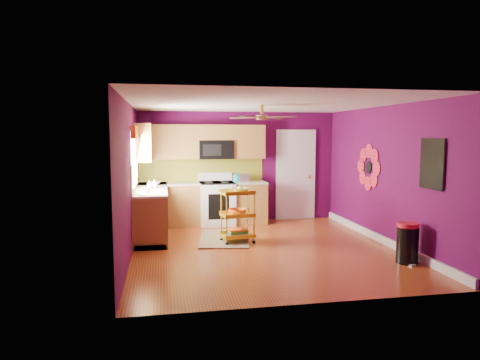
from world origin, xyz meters
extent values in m
plane|color=maroon|center=(0.00, 0.00, 0.00)|extent=(5.00, 5.00, 0.00)
cube|color=#4F0942|center=(0.00, 2.50, 1.25)|extent=(4.50, 0.04, 2.50)
cube|color=#4F0942|center=(0.00, -2.50, 1.25)|extent=(4.50, 0.04, 2.50)
cube|color=#4F0942|center=(-2.25, 0.00, 1.25)|extent=(0.04, 5.00, 2.50)
cube|color=#4F0942|center=(2.25, 0.00, 1.25)|extent=(0.04, 5.00, 2.50)
cube|color=silver|center=(0.00, 0.00, 2.50)|extent=(4.50, 5.00, 0.04)
cube|color=white|center=(2.22, 0.00, 0.07)|extent=(0.05, 4.90, 0.14)
cube|color=brown|center=(-1.95, 1.35, 0.45)|extent=(0.60, 2.30, 0.90)
cube|color=brown|center=(-0.85, 2.20, 0.45)|extent=(2.80, 0.60, 0.90)
cube|color=beige|center=(-1.95, 1.35, 0.92)|extent=(0.63, 2.30, 0.04)
cube|color=beige|center=(-0.85, 2.20, 0.92)|extent=(2.80, 0.63, 0.04)
cube|color=black|center=(-1.95, 1.35, 0.05)|extent=(0.54, 2.30, 0.10)
cube|color=black|center=(-0.85, 2.20, 0.05)|extent=(2.80, 0.54, 0.10)
cube|color=white|center=(-0.55, 2.17, 0.46)|extent=(0.76, 0.66, 0.92)
cube|color=black|center=(-0.55, 2.17, 0.93)|extent=(0.76, 0.62, 0.03)
cube|color=white|center=(-0.55, 2.45, 1.04)|extent=(0.76, 0.06, 0.18)
cube|color=black|center=(-0.55, 1.84, 0.45)|extent=(0.45, 0.02, 0.55)
cube|color=brown|center=(-1.59, 2.33, 1.83)|extent=(1.32, 0.33, 0.75)
cube|color=brown|center=(0.19, 2.33, 1.83)|extent=(0.72, 0.33, 0.75)
cube|color=brown|center=(-0.55, 2.33, 2.03)|extent=(0.76, 0.33, 0.34)
cube|color=brown|center=(-2.08, 1.85, 1.83)|extent=(0.33, 1.30, 0.75)
cube|color=black|center=(-0.55, 2.30, 1.65)|extent=(0.76, 0.38, 0.40)
cube|color=#676416|center=(-0.85, 2.49, 1.20)|extent=(2.80, 0.01, 0.51)
cube|color=#676416|center=(-2.24, 1.35, 1.20)|extent=(0.01, 2.30, 0.51)
cube|color=white|center=(-2.23, 1.05, 1.55)|extent=(0.03, 1.20, 1.00)
cube|color=#D45912|center=(-2.20, 1.05, 2.02)|extent=(0.08, 1.35, 0.22)
cube|color=white|center=(1.35, 2.48, 1.02)|extent=(0.85, 0.04, 2.05)
cube|color=white|center=(1.35, 2.46, 1.02)|extent=(0.95, 0.02, 2.15)
sphere|color=#BF8C3F|center=(1.67, 2.42, 1.00)|extent=(0.07, 0.07, 0.07)
cylinder|color=black|center=(2.23, 0.60, 1.35)|extent=(0.01, 0.24, 0.24)
cube|color=#16947C|center=(2.23, -1.40, 1.55)|extent=(0.03, 0.52, 0.72)
cube|color=black|center=(2.21, -1.40, 1.55)|extent=(0.01, 0.56, 0.76)
cylinder|color=#BF8C3F|center=(0.00, 0.20, 2.42)|extent=(0.06, 0.06, 0.16)
cylinder|color=#BF8C3F|center=(0.00, 0.20, 2.28)|extent=(0.20, 0.20, 0.08)
cube|color=#4C2D19|center=(0.27, 0.47, 2.28)|extent=(0.47, 0.47, 0.01)
cube|color=#4C2D19|center=(-0.27, 0.47, 2.28)|extent=(0.47, 0.47, 0.01)
cube|color=#4C2D19|center=(-0.27, -0.07, 2.28)|extent=(0.47, 0.47, 0.01)
cube|color=#4C2D19|center=(0.27, -0.07, 2.28)|extent=(0.47, 0.47, 0.01)
cube|color=black|center=(-0.58, 0.79, 0.01)|extent=(1.11, 1.58, 0.02)
cylinder|color=gold|center=(-0.61, 0.29, 0.49)|extent=(0.03, 0.03, 0.90)
cylinder|color=gold|center=(-0.10, 0.36, 0.49)|extent=(0.03, 0.03, 0.90)
cylinder|color=gold|center=(-0.66, 0.65, 0.49)|extent=(0.03, 0.03, 0.90)
cylinder|color=gold|center=(-0.15, 0.72, 0.49)|extent=(0.03, 0.03, 0.90)
sphere|color=black|center=(-0.61, 0.29, 0.03)|extent=(0.06, 0.06, 0.06)
sphere|color=black|center=(-0.10, 0.36, 0.03)|extent=(0.06, 0.06, 0.06)
sphere|color=black|center=(-0.66, 0.65, 0.03)|extent=(0.06, 0.06, 0.06)
sphere|color=black|center=(-0.15, 0.72, 0.03)|extent=(0.06, 0.06, 0.06)
cube|color=gold|center=(-0.38, 0.51, 0.92)|extent=(0.63, 0.50, 0.03)
cube|color=gold|center=(-0.38, 0.51, 0.51)|extent=(0.63, 0.50, 0.03)
cube|color=gold|center=(-0.38, 0.51, 0.13)|extent=(0.63, 0.50, 0.03)
imported|color=beige|center=(-0.33, 0.51, 0.97)|extent=(0.36, 0.36, 0.08)
sphere|color=yellow|center=(-0.33, 0.51, 1.00)|extent=(0.11, 0.11, 0.11)
imported|color=#D45912|center=(-0.38, 0.51, 0.57)|extent=(0.37, 0.37, 0.10)
cube|color=navy|center=(-0.38, 0.51, 0.16)|extent=(0.37, 0.30, 0.04)
cube|color=#267233|center=(-0.38, 0.51, 0.20)|extent=(0.37, 0.30, 0.04)
cube|color=#D45912|center=(-0.38, 0.51, 0.24)|extent=(0.37, 0.30, 0.03)
cylinder|color=black|center=(1.98, -1.22, 0.28)|extent=(0.43, 0.43, 0.57)
cylinder|color=red|center=(1.98, -1.22, 0.60)|extent=(0.33, 0.33, 0.07)
cube|color=beige|center=(1.98, -1.39, 0.01)|extent=(0.13, 0.09, 0.03)
cylinder|color=#12808D|center=(-0.09, 2.19, 1.02)|extent=(0.18, 0.18, 0.16)
sphere|color=#12808D|center=(-0.09, 2.19, 1.12)|extent=(0.06, 0.06, 0.06)
cube|color=beige|center=(0.06, 2.17, 1.03)|extent=(0.22, 0.15, 0.18)
imported|color=#EA3F72|center=(-1.98, 1.27, 1.03)|extent=(0.08, 0.08, 0.17)
imported|color=white|center=(-1.88, 1.36, 1.02)|extent=(0.13, 0.13, 0.17)
imported|color=white|center=(-1.88, 1.98, 0.97)|extent=(0.24, 0.24, 0.06)
imported|color=white|center=(-2.00, 0.75, 0.99)|extent=(0.12, 0.12, 0.09)
camera|label=1|loc=(-1.72, -7.12, 1.97)|focal=32.00mm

